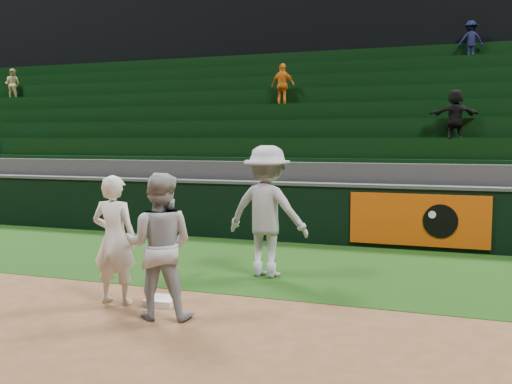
# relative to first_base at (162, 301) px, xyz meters

# --- Properties ---
(ground) EXTENTS (70.00, 70.00, 0.00)m
(ground) POSITION_rel_first_base_xyz_m (-0.10, -0.21, -0.04)
(ground) COLOR brown
(ground) RESTS_ON ground
(foul_grass) EXTENTS (36.00, 4.20, 0.01)m
(foul_grass) POSITION_rel_first_base_xyz_m (-0.10, 2.79, -0.04)
(foul_grass) COLOR black
(foul_grass) RESTS_ON ground
(upper_deck) EXTENTS (40.00, 12.00, 12.00)m
(upper_deck) POSITION_rel_first_base_xyz_m (-0.10, 17.24, 5.96)
(upper_deck) COLOR black
(upper_deck) RESTS_ON ground
(first_base) EXTENTS (0.41, 0.41, 0.08)m
(first_base) POSITION_rel_first_base_xyz_m (0.00, 0.00, 0.00)
(first_base) COLOR white
(first_base) RESTS_ON ground
(first_baseman) EXTENTS (0.63, 0.43, 1.68)m
(first_baseman) POSITION_rel_first_base_xyz_m (-0.60, -0.16, 0.80)
(first_baseman) COLOR white
(first_baseman) RESTS_ON ground
(baserunner) EXTENTS (0.97, 0.84, 1.74)m
(baserunner) POSITION_rel_first_base_xyz_m (0.24, -0.49, 0.83)
(baserunner) COLOR #A7AAB1
(baserunner) RESTS_ON ground
(base_coach) EXTENTS (1.39, 0.90, 2.03)m
(base_coach) POSITION_rel_first_base_xyz_m (0.81, 1.91, 0.98)
(base_coach) COLOR #A4A6B2
(base_coach) RESTS_ON foul_grass
(field_wall) EXTENTS (36.00, 0.45, 1.25)m
(field_wall) POSITION_rel_first_base_xyz_m (-0.07, 4.99, 0.59)
(field_wall) COLOR black
(field_wall) RESTS_ON ground
(stadium_seating) EXTENTS (36.00, 5.95, 5.42)m
(stadium_seating) POSITION_rel_first_base_xyz_m (-0.10, 8.76, 1.66)
(stadium_seating) COLOR #333235
(stadium_seating) RESTS_ON ground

